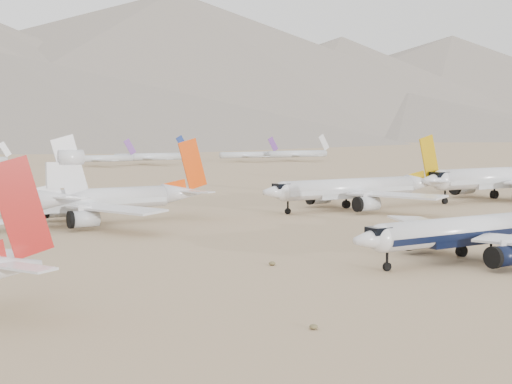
# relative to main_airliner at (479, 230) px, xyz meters

# --- Properties ---
(ground) EXTENTS (7000.00, 7000.00, 0.00)m
(ground) POSITION_rel_main_airliner_xyz_m (1.56, -3.12, -4.33)
(ground) COLOR #8B7551
(ground) RESTS_ON ground
(main_airliner) EXTENTS (44.62, 43.58, 15.75)m
(main_airliner) POSITION_rel_main_airliner_xyz_m (0.00, 0.00, 0.00)
(main_airliner) COLOR silver
(main_airliner) RESTS_ON ground
(row2_navy_widebody) EXTENTS (59.96, 58.63, 21.33)m
(row2_navy_widebody) POSITION_rel_main_airliner_xyz_m (77.30, 59.37, 1.63)
(row2_navy_widebody) COLOR silver
(row2_navy_widebody) RESTS_ON ground
(row2_gold_tail) EXTENTS (50.15, 49.05, 17.86)m
(row2_gold_tail) POSITION_rel_main_airliner_xyz_m (26.50, 61.44, 0.66)
(row2_gold_tail) COLOR silver
(row2_gold_tail) RESTS_ON ground
(row2_orange_tail) EXTENTS (48.31, 47.26, 17.23)m
(row2_orange_tail) POSITION_rel_main_airliner_xyz_m (-36.74, 67.31, 0.51)
(row2_orange_tail) COLOR silver
(row2_orange_tail) RESTS_ON ground
(foothills) EXTENTS (4637.50, 1395.00, 155.00)m
(foothills) POSITION_rel_main_airliner_xyz_m (528.24, 1096.88, 62.82)
(foothills) COLOR slate
(foothills) RESTS_ON ground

